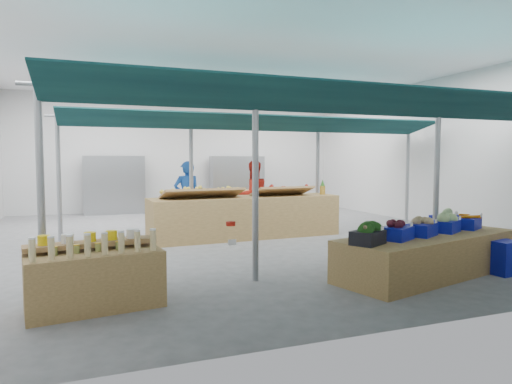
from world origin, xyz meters
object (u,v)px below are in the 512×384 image
bottle_shelf (95,277)px  vendor_right (253,195)px  vendor_left (187,197)px  veg_counter (428,255)px  fruit_counter (245,217)px  crate_stack (506,258)px

bottle_shelf → vendor_right: (4.14, 5.45, 0.52)m
vendor_left → vendor_right: same height
veg_counter → fruit_counter: (-1.58, 4.51, 0.16)m
veg_counter → fruit_counter: fruit_counter is taller
crate_stack → vendor_left: vendor_left is taller
fruit_counter → bottle_shelf: bearing=-131.5°
vendor_left → vendor_right: (1.80, 0.00, 0.00)m
vendor_left → veg_counter: bearing=114.0°
fruit_counter → crate_stack: 5.67m
bottle_shelf → vendor_left: bearing=58.7°
bottle_shelf → vendor_right: 6.86m
crate_stack → vendor_right: (-2.20, 6.02, 0.65)m
veg_counter → crate_stack: veg_counter is taller
bottle_shelf → crate_stack: bottle_shelf is taller
crate_stack → fruit_counter: bearing=119.6°
bottle_shelf → vendor_right: size_ratio=0.92×
bottle_shelf → veg_counter: 5.13m
veg_counter → fruit_counter: bearing=94.7°
bottle_shelf → fruit_counter: 5.61m
veg_counter → fruit_counter: 4.78m
bottle_shelf → vendor_left: (2.34, 5.45, 0.52)m
fruit_counter → crate_stack: size_ratio=8.34×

